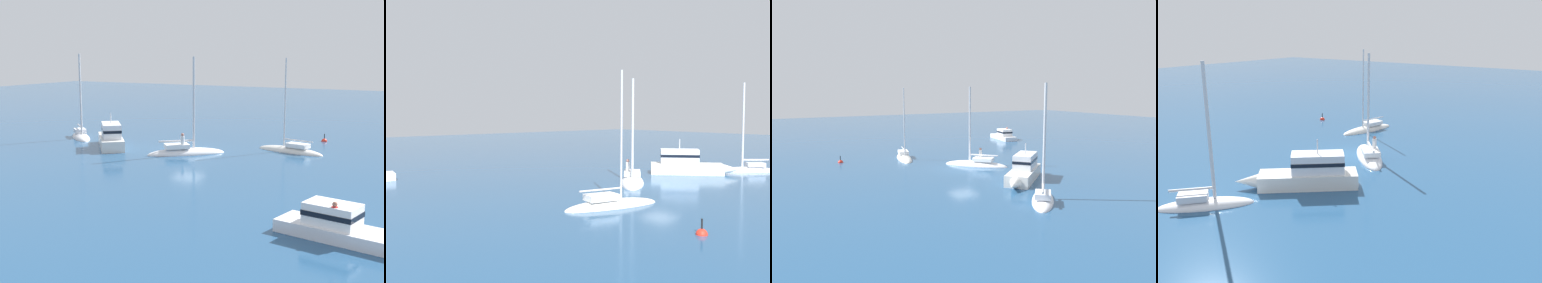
% 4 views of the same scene
% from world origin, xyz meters
% --- Properties ---
extents(ground_plane, '(160.00, 160.00, 0.00)m').
position_xyz_m(ground_plane, '(0.00, 0.00, 0.00)').
color(ground_plane, navy).
extents(sloop, '(5.65, 6.04, 8.46)m').
position_xyz_m(sloop, '(-2.01, -0.84, 0.14)').
color(sloop, white).
rests_on(sloop, ground).
extents(motor_cruiser, '(3.01, 7.46, 1.87)m').
position_xyz_m(motor_cruiser, '(-16.63, -16.83, 0.62)').
color(motor_cruiser, white).
rests_on(motor_cruiser, ground).
extents(sailboat, '(4.67, 5.01, 8.59)m').
position_xyz_m(sailboat, '(0.57, 12.28, 0.21)').
color(sailboat, white).
rests_on(sailboat, ground).
extents(powerboat, '(6.78, 6.07, 3.10)m').
position_xyz_m(powerboat, '(-2.20, 6.60, 0.89)').
color(powerboat, silver).
rests_on(powerboat, ground).
extents(sailboat_1, '(2.85, 6.29, 8.30)m').
position_xyz_m(sailboat_1, '(2.95, -8.19, 0.10)').
color(sailboat_1, silver).
rests_on(sailboat_1, ground).
extents(channel_buoy, '(0.54, 0.54, 0.99)m').
position_xyz_m(channel_buoy, '(9.65, -9.32, 0.01)').
color(channel_buoy, red).
rests_on(channel_buoy, ground).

